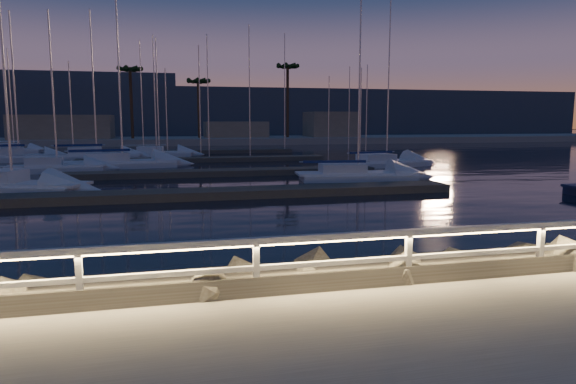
% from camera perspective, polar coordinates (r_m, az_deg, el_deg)
% --- Properties ---
extents(ground, '(400.00, 400.00, 0.00)m').
position_cam_1_polar(ground, '(10.06, 7.95, -10.33)').
color(ground, '#ABA69B').
rests_on(ground, ground).
extents(harbor_water, '(400.00, 440.00, 0.60)m').
position_cam_1_polar(harbor_water, '(40.46, -8.53, 2.07)').
color(harbor_water, black).
rests_on(harbor_water, ground).
extents(guard_rail, '(44.11, 0.12, 1.06)m').
position_cam_1_polar(guard_rail, '(9.82, 7.66, -6.08)').
color(guard_rail, silver).
rests_on(guard_rail, ground).
extents(riprap, '(38.25, 3.04, 1.37)m').
position_cam_1_polar(riprap, '(11.95, 6.76, -8.79)').
color(riprap, '#605C52').
rests_on(riprap, ground).
extents(floating_docks, '(22.00, 36.00, 0.40)m').
position_cam_1_polar(floating_docks, '(41.67, -8.70, 3.02)').
color(floating_docks, '#615A50').
rests_on(floating_docks, ground).
extents(far_shore, '(160.00, 14.00, 5.20)m').
position_cam_1_polar(far_shore, '(83.04, -11.32, 5.87)').
color(far_shore, '#ABA69B').
rests_on(far_shore, ground).
extents(palm_left, '(3.00, 3.00, 11.20)m').
position_cam_1_polar(palm_left, '(81.29, -17.15, 12.58)').
color(palm_left, '#483121').
rests_on(palm_left, ground).
extents(palm_center, '(3.00, 3.00, 9.70)m').
position_cam_1_polar(palm_center, '(82.25, -9.95, 11.81)').
color(palm_center, '#483121').
rests_on(palm_center, ground).
extents(palm_right, '(3.00, 3.00, 12.20)m').
position_cam_1_polar(palm_right, '(83.57, -0.05, 13.41)').
color(palm_right, '#483121').
rests_on(palm_right, ground).
extents(distant_hills, '(230.00, 37.50, 18.00)m').
position_cam_1_polar(distant_hills, '(143.77, -21.29, 8.10)').
color(distant_hills, '#374556').
rests_on(distant_hills, ground).
extents(sailboat_b, '(8.03, 4.89, 13.29)m').
position_cam_1_polar(sailboat_b, '(30.21, -28.61, 0.73)').
color(sailboat_b, silver).
rests_on(sailboat_b, ground).
extents(sailboat_e, '(6.87, 2.70, 11.46)m').
position_cam_1_polar(sailboat_e, '(40.70, -24.50, 2.59)').
color(sailboat_e, silver).
rests_on(sailboat_e, ground).
extents(sailboat_g, '(8.96, 3.85, 14.74)m').
position_cam_1_polar(sailboat_g, '(42.57, -18.20, 3.15)').
color(sailboat_g, silver).
rests_on(sailboat_g, ground).
extents(sailboat_h, '(7.91, 3.22, 13.00)m').
position_cam_1_polar(sailboat_h, '(32.40, 7.39, 1.99)').
color(sailboat_h, silver).
rests_on(sailboat_h, ground).
extents(sailboat_i, '(8.12, 4.25, 13.40)m').
position_cam_1_polar(sailboat_i, '(52.55, -27.93, 3.49)').
color(sailboat_i, silver).
rests_on(sailboat_i, ground).
extents(sailboat_k, '(7.31, 2.91, 12.08)m').
position_cam_1_polar(sailboat_k, '(55.19, -14.30, 4.27)').
color(sailboat_k, silver).
rests_on(sailboat_k, ground).
extents(sailboat_l, '(8.01, 3.71, 13.07)m').
position_cam_1_polar(sailboat_l, '(42.31, 10.65, 3.32)').
color(sailboat_l, silver).
rests_on(sailboat_l, ground).
extents(sailboat_m, '(7.08, 3.37, 11.69)m').
position_cam_1_polar(sailboat_m, '(66.12, -28.27, 4.17)').
color(sailboat_m, silver).
rests_on(sailboat_m, ground).
extents(sailboat_n, '(8.38, 3.56, 13.85)m').
position_cam_1_polar(sailboat_n, '(51.71, -20.71, 3.83)').
color(sailboat_n, silver).
rests_on(sailboat_n, ground).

